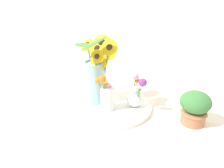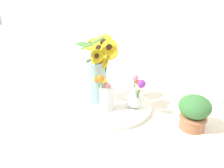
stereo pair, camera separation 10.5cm
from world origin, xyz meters
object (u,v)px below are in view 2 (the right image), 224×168
(serving_tray, at_px, (112,106))
(mason_jar_sunflowers, at_px, (97,73))
(vase_small_center, at_px, (106,95))
(potted_plant, at_px, (194,111))
(vase_bulb_right, at_px, (135,96))

(serving_tray, relative_size, mason_jar_sunflowers, 1.13)
(vase_small_center, distance_m, potted_plant, 0.40)
(mason_jar_sunflowers, relative_size, potted_plant, 2.30)
(serving_tray, height_order, vase_small_center, vase_small_center)
(mason_jar_sunflowers, height_order, vase_bulb_right, mason_jar_sunflowers)
(vase_bulb_right, bearing_deg, serving_tray, -162.85)
(vase_small_center, bearing_deg, vase_bulb_right, 38.05)
(serving_tray, height_order, vase_bulb_right, vase_bulb_right)
(serving_tray, bearing_deg, vase_small_center, -88.51)
(serving_tray, bearing_deg, vase_bulb_right, 17.15)
(serving_tray, relative_size, potted_plant, 2.61)
(serving_tray, xyz_separation_m, vase_small_center, (0.00, -0.05, 0.08))
(vase_small_center, relative_size, potted_plant, 1.19)
(mason_jar_sunflowers, height_order, vase_small_center, mason_jar_sunflowers)
(serving_tray, relative_size, vase_small_center, 2.19)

